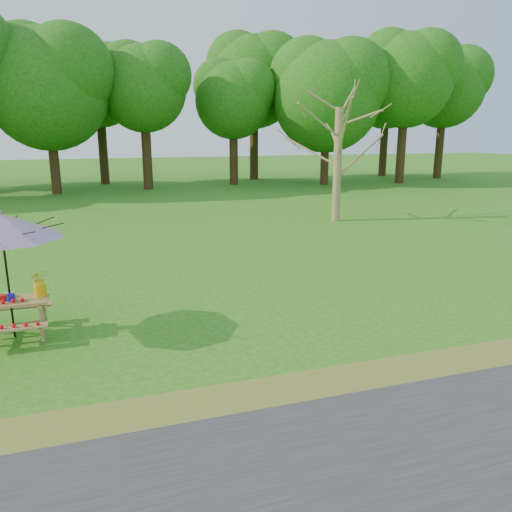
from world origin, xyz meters
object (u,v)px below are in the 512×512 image
object	(u,v)px
bare_tree	(342,57)
picnic_table	(13,319)
flower_bucket	(39,282)
patio_umbrella	(1,226)

from	to	relation	value
bare_tree	picnic_table	size ratio (longest dim) A/B	7.59
bare_tree	flower_bucket	size ratio (longest dim) A/B	21.34
bare_tree	picnic_table	bearing A→B (deg)	-140.67
picnic_table	flower_bucket	bearing A→B (deg)	11.07
bare_tree	picnic_table	distance (m)	14.80
flower_bucket	picnic_table	bearing A→B (deg)	-168.93
bare_tree	picnic_table	xyz separation A→B (m)	(-10.55, -8.64, -5.75)
picnic_table	flower_bucket	size ratio (longest dim) A/B	2.81
picnic_table	bare_tree	bearing A→B (deg)	39.33
bare_tree	patio_umbrella	world-z (taller)	bare_tree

